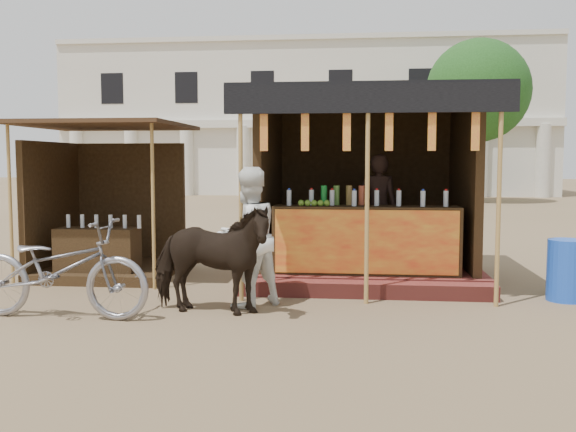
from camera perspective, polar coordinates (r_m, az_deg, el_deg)
The scene contains 9 objects.
ground at distance 6.80m, azimuth -1.47°, elevation -10.44°, with size 120.00×120.00×0.00m, color #846B4C.
main_stall at distance 9.89m, azimuth 6.93°, elevation 0.39°, with size 3.60×3.61×2.78m.
secondary_stall at distance 10.58m, azimuth -16.33°, elevation -0.43°, with size 2.40×2.40×2.38m.
cow at distance 7.56m, azimuth -6.93°, elevation -3.86°, with size 0.70×1.54×1.30m, color black.
motorbike at distance 7.81m, azimuth -19.77°, elevation -4.45°, with size 0.76×2.17×1.14m, color gray.
bystander at distance 7.91m, azimuth -3.55°, elevation -1.89°, with size 0.84×0.65×1.73m, color white.
blue_barrel at distance 9.03m, azimuth 23.53°, elevation -4.44°, with size 0.49×0.49×0.79m, color blue.
background_building at distance 36.62m, azimuth 1.65°, elevation 8.34°, with size 26.00×7.45×8.18m.
tree at distance 29.20m, azimuth 16.11°, elevation 10.30°, with size 4.50×4.40×7.00m.
Camera 1 is at (0.87, -6.50, 1.80)m, focal length 40.00 mm.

